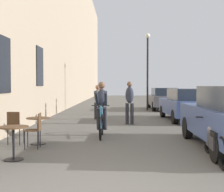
{
  "coord_description": "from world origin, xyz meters",
  "views": [
    {
      "loc": [
        0.21,
        -4.19,
        1.59
      ],
      "look_at": [
        -0.19,
        17.83,
        0.83
      ],
      "focal_mm": 49.17,
      "sensor_mm": 36.0,
      "label": 1
    }
  ],
  "objects_px": {
    "cafe_chair_mid_toward_wall": "(36,128)",
    "street_lamp": "(148,62)",
    "cafe_table_near": "(14,136)",
    "pedestrian_far": "(101,97)",
    "cafe_table_mid": "(38,125)",
    "parked_motorcycle": "(215,141)",
    "cafe_chair_mid_toward_street": "(15,125)",
    "parked_car_second": "(186,104)",
    "cyclist_on_bicycle": "(102,110)",
    "pedestrian_near": "(130,100)",
    "parked_car_third": "(163,98)",
    "pedestrian_mid": "(98,100)"
  },
  "relations": [
    {
      "from": "pedestrian_mid",
      "to": "cyclist_on_bicycle",
      "type": "bearing_deg",
      "value": -84.89
    },
    {
      "from": "street_lamp",
      "to": "parked_motorcycle",
      "type": "xyz_separation_m",
      "value": [
        0.17,
        -13.04,
        -2.7
      ]
    },
    {
      "from": "cafe_chair_mid_toward_street",
      "to": "pedestrian_far",
      "type": "height_order",
      "value": "pedestrian_far"
    },
    {
      "from": "cafe_table_near",
      "to": "parked_car_third",
      "type": "bearing_deg",
      "value": 69.08
    },
    {
      "from": "cafe_table_near",
      "to": "pedestrian_far",
      "type": "relative_size",
      "value": 0.42
    },
    {
      "from": "pedestrian_near",
      "to": "parked_car_third",
      "type": "bearing_deg",
      "value": 71.66
    },
    {
      "from": "pedestrian_mid",
      "to": "pedestrian_near",
      "type": "bearing_deg",
      "value": -51.48
    },
    {
      "from": "cyclist_on_bicycle",
      "to": "street_lamp",
      "type": "xyz_separation_m",
      "value": [
        2.41,
        10.04,
        2.3
      ]
    },
    {
      "from": "pedestrian_far",
      "to": "cafe_chair_mid_toward_wall",
      "type": "bearing_deg",
      "value": -97.24
    },
    {
      "from": "cyclist_on_bicycle",
      "to": "parked_car_second",
      "type": "bearing_deg",
      "value": 50.52
    },
    {
      "from": "cyclist_on_bicycle",
      "to": "parked_car_third",
      "type": "bearing_deg",
      "value": 71.7
    },
    {
      "from": "cyclist_on_bicycle",
      "to": "parked_car_third",
      "type": "distance_m",
      "value": 11.09
    },
    {
      "from": "parked_car_third",
      "to": "parked_car_second",
      "type": "bearing_deg",
      "value": -89.19
    },
    {
      "from": "cafe_chair_mid_toward_street",
      "to": "parked_car_second",
      "type": "xyz_separation_m",
      "value": [
        5.83,
        5.7,
        0.23
      ]
    },
    {
      "from": "parked_motorcycle",
      "to": "cafe_chair_mid_toward_wall",
      "type": "bearing_deg",
      "value": 164.46
    },
    {
      "from": "cafe_chair_mid_toward_wall",
      "to": "parked_car_second",
      "type": "height_order",
      "value": "parked_car_second"
    },
    {
      "from": "cafe_table_mid",
      "to": "street_lamp",
      "type": "xyz_separation_m",
      "value": [
        4.06,
        11.33,
        2.59
      ]
    },
    {
      "from": "cafe_chair_mid_toward_wall",
      "to": "parked_motorcycle",
      "type": "relative_size",
      "value": 0.42
    },
    {
      "from": "cyclist_on_bicycle",
      "to": "parked_car_third",
      "type": "xyz_separation_m",
      "value": [
        3.48,
        10.53,
        -0.07
      ]
    },
    {
      "from": "pedestrian_far",
      "to": "street_lamp",
      "type": "bearing_deg",
      "value": 44.17
    },
    {
      "from": "cafe_table_mid",
      "to": "pedestrian_far",
      "type": "distance_m",
      "value": 8.69
    },
    {
      "from": "cafe_chair_mid_toward_wall",
      "to": "street_lamp",
      "type": "bearing_deg",
      "value": 71.47
    },
    {
      "from": "cafe_chair_mid_toward_street",
      "to": "parked_motorcycle",
      "type": "relative_size",
      "value": 0.42
    },
    {
      "from": "cafe_table_near",
      "to": "cafe_chair_mid_toward_wall",
      "type": "distance_m",
      "value": 1.24
    },
    {
      "from": "cafe_table_mid",
      "to": "parked_car_third",
      "type": "relative_size",
      "value": 0.18
    },
    {
      "from": "cafe_chair_mid_toward_street",
      "to": "cafe_chair_mid_toward_wall",
      "type": "distance_m",
      "value": 0.84
    },
    {
      "from": "pedestrian_far",
      "to": "parked_motorcycle",
      "type": "bearing_deg",
      "value": -73.79
    },
    {
      "from": "cafe_table_near",
      "to": "pedestrian_mid",
      "type": "relative_size",
      "value": 0.44
    },
    {
      "from": "cafe_table_mid",
      "to": "cafe_chair_mid_toward_street",
      "type": "height_order",
      "value": "cafe_chair_mid_toward_street"
    },
    {
      "from": "cafe_chair_mid_toward_wall",
      "to": "cyclist_on_bicycle",
      "type": "height_order",
      "value": "cyclist_on_bicycle"
    },
    {
      "from": "cafe_table_near",
      "to": "parked_car_second",
      "type": "bearing_deg",
      "value": 54.48
    },
    {
      "from": "cafe_table_mid",
      "to": "parked_motorcycle",
      "type": "bearing_deg",
      "value": -21.98
    },
    {
      "from": "street_lamp",
      "to": "parked_car_third",
      "type": "distance_m",
      "value": 2.64
    },
    {
      "from": "cyclist_on_bicycle",
      "to": "pedestrian_near",
      "type": "height_order",
      "value": "pedestrian_near"
    },
    {
      "from": "cafe_chair_mid_toward_wall",
      "to": "pedestrian_near",
      "type": "xyz_separation_m",
      "value": [
        2.57,
        4.85,
        0.47
      ]
    },
    {
      "from": "parked_car_second",
      "to": "parked_car_third",
      "type": "xyz_separation_m",
      "value": [
        -0.09,
        6.19,
        -0.01
      ]
    },
    {
      "from": "parked_car_second",
      "to": "street_lamp",
      "type": "bearing_deg",
      "value": 101.52
    },
    {
      "from": "cafe_table_near",
      "to": "cafe_table_mid",
      "type": "relative_size",
      "value": 1.0
    },
    {
      "from": "cafe_chair_mid_toward_wall",
      "to": "parked_car_third",
      "type": "xyz_separation_m",
      "value": [
        5.06,
        12.37,
        0.23
      ]
    },
    {
      "from": "cafe_chair_mid_toward_wall",
      "to": "cafe_chair_mid_toward_street",
      "type": "bearing_deg",
      "value": 145.39
    },
    {
      "from": "pedestrian_near",
      "to": "parked_motorcycle",
      "type": "height_order",
      "value": "pedestrian_near"
    },
    {
      "from": "cafe_table_mid",
      "to": "pedestrian_near",
      "type": "bearing_deg",
      "value": 58.44
    },
    {
      "from": "pedestrian_far",
      "to": "parked_motorcycle",
      "type": "distance_m",
      "value": 10.74
    },
    {
      "from": "pedestrian_mid",
      "to": "parked_motorcycle",
      "type": "bearing_deg",
      "value": -68.89
    },
    {
      "from": "cafe_chair_mid_toward_street",
      "to": "pedestrian_near",
      "type": "relative_size",
      "value": 0.51
    },
    {
      "from": "pedestrian_near",
      "to": "pedestrian_far",
      "type": "bearing_deg",
      "value": 108.12
    },
    {
      "from": "cyclist_on_bicycle",
      "to": "parked_motorcycle",
      "type": "bearing_deg",
      "value": -49.31
    },
    {
      "from": "pedestrian_far",
      "to": "parked_car_second",
      "type": "xyz_separation_m",
      "value": [
        3.98,
        -2.96,
        -0.22
      ]
    },
    {
      "from": "parked_car_second",
      "to": "cafe_chair_mid_toward_wall",
      "type": "bearing_deg",
      "value": -129.79
    },
    {
      "from": "pedestrian_far",
      "to": "cafe_table_near",
      "type": "bearing_deg",
      "value": -97.16
    }
  ]
}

